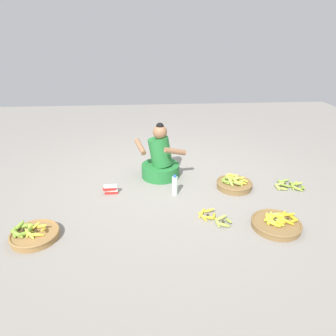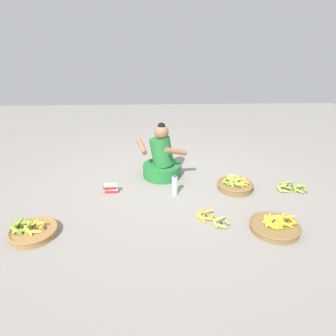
{
  "view_description": "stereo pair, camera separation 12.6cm",
  "coord_description": "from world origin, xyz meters",
  "views": [
    {
      "loc": [
        -0.25,
        -3.45,
        1.82
      ],
      "look_at": [
        0.0,
        -0.2,
        0.35
      ],
      "focal_mm": 31.73,
      "sensor_mm": 36.0,
      "label": 1
    },
    {
      "loc": [
        -0.13,
        -3.46,
        1.82
      ],
      "look_at": [
        0.0,
        -0.2,
        0.35
      ],
      "focal_mm": 31.73,
      "sensor_mm": 36.0,
      "label": 2
    }
  ],
  "objects": [
    {
      "name": "banana_basket_near_vendor",
      "position": [
        -1.37,
        -0.99,
        0.05
      ],
      "size": [
        0.46,
        0.46,
        0.15
      ],
      "color": "olive",
      "rests_on": "ground"
    },
    {
      "name": "water_bottle",
      "position": [
        0.08,
        -0.23,
        0.12
      ],
      "size": [
        0.07,
        0.07,
        0.26
      ],
      "color": "silver",
      "rests_on": "ground"
    },
    {
      "name": "banana_basket_front_left",
      "position": [
        1.06,
        -1.0,
        0.05
      ],
      "size": [
        0.5,
        0.5,
        0.15
      ],
      "color": "brown",
      "rests_on": "ground"
    },
    {
      "name": "ground_plane",
      "position": [
        0.0,
        0.0,
        0.0
      ],
      "size": [
        10.0,
        10.0,
        0.0
      ],
      "primitive_type": "plane",
      "color": "gray"
    },
    {
      "name": "loose_bananas_near_bicycle",
      "position": [
        0.45,
        -0.83,
        0.03
      ],
      "size": [
        0.34,
        0.34,
        0.09
      ],
      "color": "yellow",
      "rests_on": "ground"
    },
    {
      "name": "packet_carton_stack",
      "position": [
        -0.71,
        -0.15,
        0.06
      ],
      "size": [
        0.18,
        0.08,
        0.12
      ],
      "color": "red",
      "rests_on": "ground"
    },
    {
      "name": "loose_bananas_front_center",
      "position": [
        1.59,
        -0.17,
        0.03
      ],
      "size": [
        0.4,
        0.31,
        0.09
      ],
      "color": "#9EB747",
      "rests_on": "ground"
    },
    {
      "name": "vendor_woman_front",
      "position": [
        -0.07,
        0.3,
        0.25
      ],
      "size": [
        0.69,
        0.55,
        0.77
      ],
      "color": "#237233",
      "rests_on": "ground"
    },
    {
      "name": "banana_basket_back_right",
      "position": [
        0.87,
        -0.11,
        0.06
      ],
      "size": [
        0.46,
        0.46,
        0.16
      ],
      "color": "brown",
      "rests_on": "ground"
    }
  ]
}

